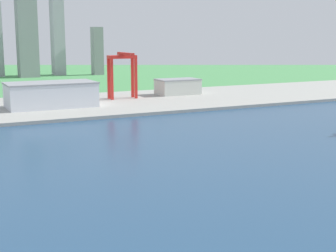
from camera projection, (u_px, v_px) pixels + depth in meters
ground_plane at (89, 167)px, 225.90m from camera, size 2400.00×2400.00×0.00m
water_bay at (141, 206)px, 173.02m from camera, size 840.00×360.00×0.15m
industrial_pier at (16, 109)px, 393.07m from camera, size 840.00×140.00×2.50m
port_crane_red at (123, 66)px, 442.36m from camera, size 25.32×34.67×41.44m
warehouse_main at (51, 94)px, 395.10m from camera, size 69.69×37.01×19.77m
warehouse_annex at (178, 87)px, 479.84m from camera, size 40.56×24.46×14.93m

